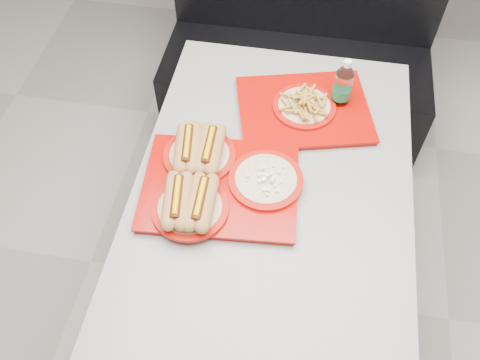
% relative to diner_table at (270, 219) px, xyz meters
% --- Properties ---
extents(ground, '(6.00, 6.00, 0.00)m').
position_rel_diner_table_xyz_m(ground, '(0.00, 0.00, -0.58)').
color(ground, '#9F9A8F').
rests_on(ground, ground).
extents(diner_table, '(0.92, 1.42, 0.75)m').
position_rel_diner_table_xyz_m(diner_table, '(0.00, 0.00, 0.00)').
color(diner_table, black).
rests_on(diner_table, ground).
extents(booth_bench, '(1.30, 0.57, 1.35)m').
position_rel_diner_table_xyz_m(booth_bench, '(0.00, 1.09, -0.18)').
color(booth_bench, black).
rests_on(booth_bench, ground).
extents(tray_near, '(0.53, 0.45, 0.11)m').
position_rel_diner_table_xyz_m(tray_near, '(-0.19, -0.01, 0.20)').
color(tray_near, '#9C0904').
rests_on(tray_near, diner_table).
extents(tray_far, '(0.54, 0.47, 0.09)m').
position_rel_diner_table_xyz_m(tray_far, '(0.07, 0.37, 0.19)').
color(tray_far, '#9C0904').
rests_on(tray_far, diner_table).
extents(water_bottle, '(0.07, 0.07, 0.21)m').
position_rel_diner_table_xyz_m(water_bottle, '(0.19, 0.43, 0.26)').
color(water_bottle, silver).
rests_on(water_bottle, diner_table).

